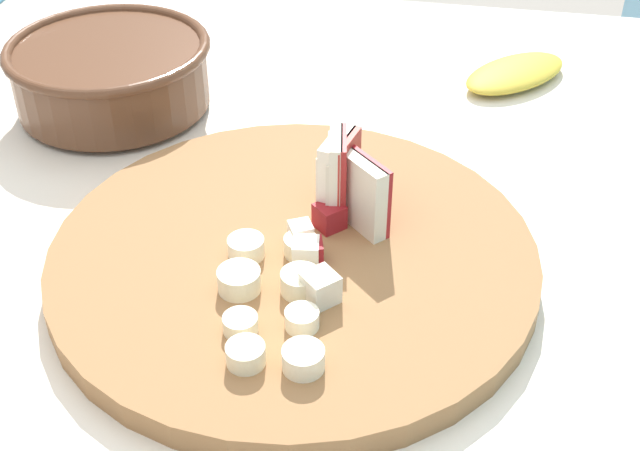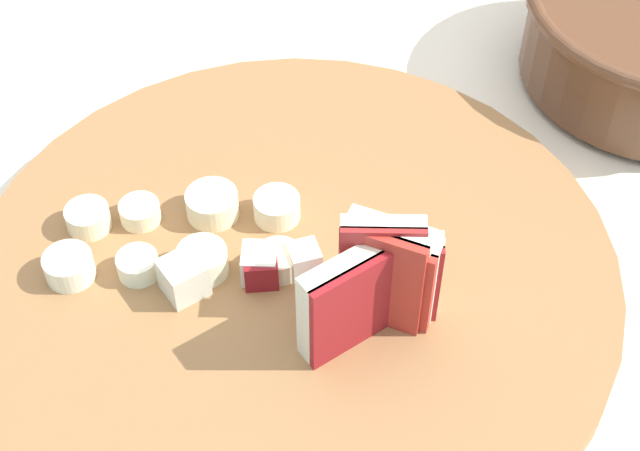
{
  "view_description": "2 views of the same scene",
  "coord_description": "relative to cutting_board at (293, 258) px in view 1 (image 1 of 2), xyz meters",
  "views": [
    {
      "loc": [
        0.38,
        0.16,
        1.28
      ],
      "look_at": [
        -0.11,
        0.07,
        0.91
      ],
      "focal_mm": 47.7,
      "sensor_mm": 36.0,
      "label": 1
    },
    {
      "loc": [
        -0.16,
        0.37,
        1.3
      ],
      "look_at": [
        -0.11,
        0.06,
        0.94
      ],
      "focal_mm": 53.36,
      "sensor_mm": 36.0,
      "label": 2
    }
  ],
  "objects": [
    {
      "name": "banana_slice_rows",
      "position": [
        0.06,
        -0.0,
        0.02
      ],
      "size": [
        0.13,
        0.09,
        0.02
      ],
      "color": "#F4EAC6",
      "rests_on": "cutting_board"
    },
    {
      "name": "apple_dice_pile",
      "position": [
        0.01,
        0.02,
        0.02
      ],
      "size": [
        0.11,
        0.05,
        0.02
      ],
      "color": "maroon",
      "rests_on": "cutting_board"
    },
    {
      "name": "cutting_board",
      "position": [
        0.0,
        0.0,
        0.0
      ],
      "size": [
        0.35,
        0.35,
        0.02
      ],
      "primitive_type": "cylinder",
      "color": "olive",
      "rests_on": "tiled_countertop"
    },
    {
      "name": "apple_wedge_fan",
      "position": [
        -0.05,
        0.03,
        0.04
      ],
      "size": [
        0.07,
        0.06,
        0.07
      ],
      "color": "#B22D23",
      "rests_on": "cutting_board"
    },
    {
      "name": "banana_peel",
      "position": [
        -0.33,
        0.16,
        -0.0
      ],
      "size": [
        0.13,
        0.13,
        0.02
      ],
      "primitive_type": "ellipsoid",
      "rotation": [
        0.0,
        0.0,
        5.55
      ],
      "color": "gold",
      "rests_on": "tiled_countertop"
    },
    {
      "name": "ceramic_bowl",
      "position": [
        -0.2,
        -0.22,
        0.03
      ],
      "size": [
        0.19,
        0.19,
        0.07
      ],
      "color": "brown",
      "rests_on": "tiled_countertop"
    }
  ]
}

